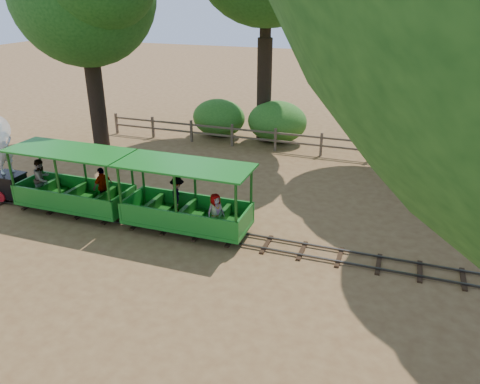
% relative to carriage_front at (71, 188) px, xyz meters
% --- Properties ---
extents(ground, '(90.00, 90.00, 0.00)m').
position_rel_carriage_front_xyz_m(ground, '(5.35, 0.01, -0.82)').
color(ground, olive).
rests_on(ground, ground).
extents(track, '(22.00, 1.00, 0.10)m').
position_rel_carriage_front_xyz_m(track, '(5.35, 0.01, -0.76)').
color(track, '#3F3D3A').
rests_on(track, ground).
extents(carriage_front, '(3.81, 1.55, 1.98)m').
position_rel_carriage_front_xyz_m(carriage_front, '(0.00, 0.00, 0.00)').
color(carriage_front, '#1A7720').
rests_on(carriage_front, track).
extents(carriage_rear, '(3.81, 1.55, 1.98)m').
position_rel_carriage_front_xyz_m(carriage_rear, '(3.96, 0.04, -0.03)').
color(carriage_rear, '#1A7720').
rests_on(carriage_rear, track).
extents(fence, '(18.10, 0.10, 1.00)m').
position_rel_carriage_front_xyz_m(fence, '(5.35, 8.01, -0.24)').
color(fence, brown).
rests_on(fence, ground).
extents(shrub_west, '(2.55, 1.96, 1.76)m').
position_rel_carriage_front_xyz_m(shrub_west, '(1.19, 9.31, 0.06)').
color(shrub_west, '#2D6B1E').
rests_on(shrub_west, ground).
extents(shrub_mid_w, '(2.73, 2.10, 1.89)m').
position_rel_carriage_front_xyz_m(shrub_mid_w, '(4.06, 9.31, 0.12)').
color(shrub_mid_w, '#2D6B1E').
rests_on(shrub_mid_w, ground).
extents(shrub_mid_e, '(2.00, 1.54, 1.39)m').
position_rel_carriage_front_xyz_m(shrub_mid_e, '(9.96, 9.31, -0.13)').
color(shrub_mid_e, '#2D6B1E').
rests_on(shrub_mid_e, ground).
extents(shrub_east, '(2.94, 2.26, 2.04)m').
position_rel_carriage_front_xyz_m(shrub_east, '(10.39, 9.31, 0.20)').
color(shrub_east, '#2D6B1E').
rests_on(shrub_east, ground).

